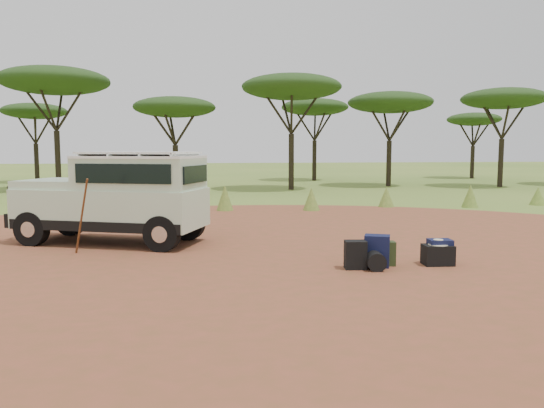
{
  "coord_description": "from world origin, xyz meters",
  "views": [
    {
      "loc": [
        -1.03,
        -9.65,
        2.17
      ],
      "look_at": [
        0.58,
        1.33,
        1.0
      ],
      "focal_mm": 35.0,
      "sensor_mm": 36.0,
      "label": 1
    }
  ],
  "objects": [
    {
      "name": "walking_staff",
      "position": [
        -3.3,
        1.4,
        0.79
      ],
      "size": [
        0.43,
        0.55,
        1.58
      ],
      "primitive_type": "cylinder",
      "rotation": [
        0.38,
        0.0,
        0.64
      ],
      "color": "brown",
      "rests_on": "ground"
    },
    {
      "name": "safari_hat",
      "position": [
        3.43,
        -0.5,
        0.42
      ],
      "size": [
        0.36,
        0.36,
        0.1
      ],
      "color": "beige",
      "rests_on": "hard_case"
    },
    {
      "name": "backpack_olive",
      "position": [
        2.46,
        -0.4,
        0.23
      ],
      "size": [
        0.36,
        0.28,
        0.45
      ],
      "primitive_type": "cube",
      "rotation": [
        0.0,
        0.0,
        -0.14
      ],
      "color": "#2C3B1B",
      "rests_on": "ground"
    },
    {
      "name": "grass_fringe",
      "position": [
        0.12,
        8.67,
        0.4
      ],
      "size": [
        36.6,
        1.6,
        0.9
      ],
      "color": "olive",
      "rests_on": "ground"
    },
    {
      "name": "hard_case",
      "position": [
        3.43,
        -0.5,
        0.19
      ],
      "size": [
        0.57,
        0.42,
        0.38
      ],
      "primitive_type": "cube",
      "rotation": [
        0.0,
        0.0,
        -0.08
      ],
      "color": "black",
      "rests_on": "ground"
    },
    {
      "name": "dirt_clearing",
      "position": [
        0.0,
        0.0,
        0.0
      ],
      "size": [
        23.0,
        23.0,
        0.01
      ],
      "primitive_type": "cylinder",
      "color": "brown",
      "rests_on": "ground"
    },
    {
      "name": "duffel_navy",
      "position": [
        3.49,
        -0.44,
        0.24
      ],
      "size": [
        0.45,
        0.36,
        0.47
      ],
      "primitive_type": "cube",
      "rotation": [
        0.0,
        0.0,
        -0.11
      ],
      "color": "#131A3E",
      "rests_on": "ground"
    },
    {
      "name": "safari_vehicle",
      "position": [
        -2.79,
        2.75,
        1.01
      ],
      "size": [
        4.58,
        3.1,
        2.09
      ],
      "rotation": [
        0.0,
        0.0,
        -0.37
      ],
      "color": "beige",
      "rests_on": "ground"
    },
    {
      "name": "ground",
      "position": [
        0.0,
        0.0,
        0.0
      ],
      "size": [
        140.0,
        140.0,
        0.0
      ],
      "primitive_type": "plane",
      "color": "olive",
      "rests_on": "ground"
    },
    {
      "name": "backpack_black",
      "position": [
        1.81,
        -0.6,
        0.26
      ],
      "size": [
        0.41,
        0.32,
        0.52
      ],
      "primitive_type": "cube",
      "rotation": [
        0.0,
        0.0,
        -0.11
      ],
      "color": "black",
      "rests_on": "ground"
    },
    {
      "name": "acacia_treeline",
      "position": [
        0.75,
        19.81,
        4.87
      ],
      "size": [
        46.7,
        13.2,
        6.26
      ],
      "color": "#2C2319",
      "rests_on": "ground"
    },
    {
      "name": "backpack_navy",
      "position": [
        2.26,
        -0.46,
        0.29
      ],
      "size": [
        0.54,
        0.47,
        0.59
      ],
      "primitive_type": "cube",
      "rotation": [
        0.0,
        0.0,
        -0.39
      ],
      "color": "#131A3E",
      "rests_on": "ground"
    },
    {
      "name": "stuff_sack",
      "position": [
        2.14,
        -0.75,
        0.17
      ],
      "size": [
        0.38,
        0.38,
        0.33
      ],
      "primitive_type": "cylinder",
      "rotation": [
        1.57,
        0.0,
        -0.14
      ],
      "color": "black",
      "rests_on": "ground"
    }
  ]
}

